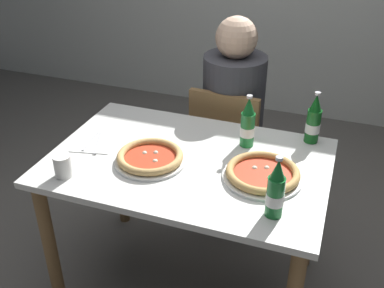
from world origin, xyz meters
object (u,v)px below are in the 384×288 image
pizza_margherita_near (263,174)px  paper_cup (63,166)px  beer_bottle_left (314,121)px  dining_table_main (188,181)px  chair_behind_table (228,146)px  pizza_marinara_far (150,158)px  beer_bottle_center (276,191)px  napkin_with_cutlery (94,143)px  diner_seated (232,127)px  beer_bottle_right (248,125)px

pizza_margherita_near → paper_cup: 0.81m
pizza_margherita_near → beer_bottle_left: bearing=68.3°
dining_table_main → chair_behind_table: size_ratio=1.41×
dining_table_main → pizza_marinara_far: bearing=-154.0°
pizza_marinara_far → beer_bottle_left: beer_bottle_left is taller
dining_table_main → beer_bottle_center: size_ratio=4.86×
pizza_marinara_far → beer_bottle_left: size_ratio=1.25×
chair_behind_table → beer_bottle_left: 0.65m
pizza_margherita_near → beer_bottle_center: bearing=-68.3°
napkin_with_cutlery → dining_table_main: bearing=1.9°
pizza_margherita_near → beer_bottle_left: 0.41m
beer_bottle_center → dining_table_main: bearing=149.5°
pizza_margherita_near → paper_cup: paper_cup is taller
napkin_with_cutlery → paper_cup: paper_cup is taller
dining_table_main → beer_bottle_left: bearing=35.4°
beer_bottle_center → paper_cup: 0.86m
pizza_margherita_near → beer_bottle_left: (0.15, 0.37, 0.08)m
beer_bottle_center → napkin_with_cutlery: 0.91m
chair_behind_table → pizza_margherita_near: (0.31, -0.64, 0.29)m
chair_behind_table → beer_bottle_center: beer_bottle_center is taller
pizza_margherita_near → beer_bottle_center: size_ratio=1.33×
diner_seated → beer_bottle_left: 0.62m
pizza_marinara_far → pizza_margherita_near: bearing=5.0°
beer_bottle_center → paper_cup: (-0.85, -0.04, -0.06)m
beer_bottle_right → dining_table_main: bearing=-135.1°
pizza_marinara_far → beer_bottle_right: size_ratio=1.25×
diner_seated → beer_bottle_right: bearing=-67.8°
pizza_margherita_near → napkin_with_cutlery: (-0.79, 0.01, -0.02)m
chair_behind_table → pizza_marinara_far: 0.76m
diner_seated → dining_table_main: bearing=-92.0°
dining_table_main → beer_bottle_right: bearing=44.9°
diner_seated → paper_cup: bearing=-115.7°
dining_table_main → beer_bottle_center: beer_bottle_center is taller
dining_table_main → pizza_marinara_far: 0.21m
chair_behind_table → paper_cup: (-0.45, -0.90, 0.32)m
pizza_marinara_far → beer_bottle_center: beer_bottle_center is taller
beer_bottle_center → napkin_with_cutlery: size_ratio=1.15×
chair_behind_table → diner_seated: 0.11m
diner_seated → beer_bottle_center: diner_seated is taller
pizza_margherita_near → chair_behind_table: bearing=116.1°
napkin_with_cutlery → pizza_marinara_far: bearing=-10.4°
napkin_with_cutlery → beer_bottle_right: bearing=18.6°
beer_bottle_center → paper_cup: bearing=-177.2°
beer_bottle_right → paper_cup: (-0.64, -0.50, -0.06)m
beer_bottle_left → beer_bottle_center: (-0.06, -0.59, 0.00)m
pizza_marinara_far → paper_cup: paper_cup is taller
chair_behind_table → beer_bottle_left: size_ratio=3.44×
napkin_with_cutlery → beer_bottle_left: bearing=20.9°
beer_bottle_right → beer_bottle_left: bearing=26.1°
chair_behind_table → beer_bottle_center: 1.02m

